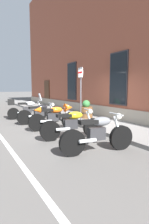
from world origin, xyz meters
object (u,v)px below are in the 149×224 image
Objects in this scene: motorcycle_black_naked at (40,113)px; motorcycle_yellow_naked at (73,124)px; motorcycle_silver_touring at (26,108)px; parking_sign at (81,86)px; motorcycle_orange_sport at (56,116)px; motorcycle_grey_naked at (99,134)px; barrel_planter at (86,111)px.

motorcycle_yellow_naked is at bearing -0.53° from motorcycle_black_naked.
parking_sign reaches higher than motorcycle_silver_touring.
motorcycle_silver_touring is 3.27m from motorcycle_orange_sport.
motorcycle_black_naked is 1.61m from motorcycle_orange_sport.
motorcycle_orange_sport is 3.11m from motorcycle_grey_naked.
motorcycle_grey_naked is at bearing -29.23° from barrel_planter.
barrel_planter is (1.98, 2.57, -0.07)m from motorcycle_silver_touring.
motorcycle_yellow_naked is (3.19, -0.03, 0.00)m from motorcycle_black_naked.
motorcycle_grey_naked is at bearing -1.30° from motorcycle_black_naked.
motorcycle_silver_touring reaches higher than motorcycle_black_naked.
motorcycle_orange_sport reaches higher than motorcycle_yellow_naked.
barrel_planter reaches higher than motorcycle_yellow_naked.
parking_sign is at bearing 143.55° from motorcycle_yellow_naked.
motorcycle_yellow_naked is at bearing 2.30° from motorcycle_silver_touring.
barrel_planter is at bearing 119.28° from motorcycle_orange_sport.
motorcycle_black_naked is at bearing -97.84° from barrel_planter.
motorcycle_yellow_naked reaches higher than motorcycle_black_naked.
motorcycle_silver_touring reaches higher than motorcycle_orange_sport.
motorcycle_orange_sport reaches higher than barrel_planter.
motorcycle_yellow_naked is 0.85× the size of parking_sign.
barrel_planter is at bearing 82.16° from motorcycle_black_naked.
motorcycle_orange_sport is 1.59m from motorcycle_yellow_naked.
motorcycle_grey_naked is (6.37, 0.12, -0.07)m from motorcycle_silver_touring.
motorcycle_orange_sport is 2.23× the size of barrel_planter.
motorcycle_orange_sport is at bearing 5.02° from motorcycle_silver_touring.
motorcycle_grey_naked is at bearing -3.12° from motorcycle_orange_sport.
motorcycle_silver_touring is 1.04× the size of motorcycle_grey_naked.
barrel_planter is at bearing 52.45° from motorcycle_silver_touring.
motorcycle_black_naked is 2.27m from parking_sign.
motorcycle_orange_sport reaches higher than motorcycle_black_naked.
motorcycle_grey_naked is 2.27× the size of barrel_planter.
barrel_planter reaches higher than motorcycle_black_naked.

